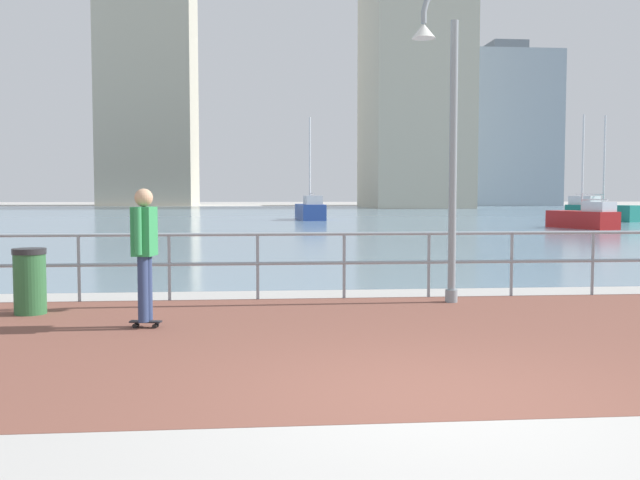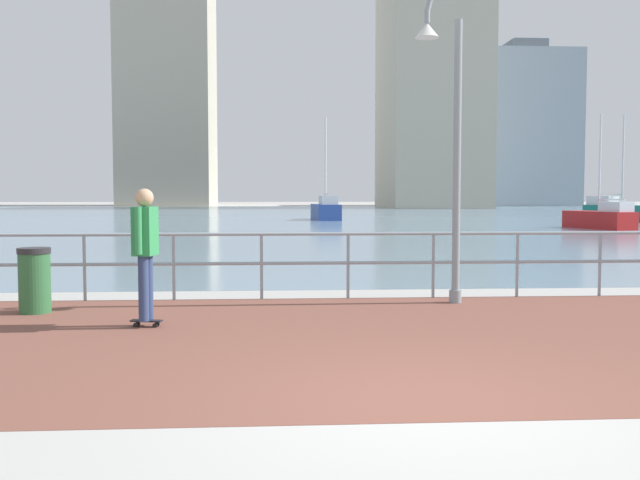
{
  "view_description": "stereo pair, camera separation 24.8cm",
  "coord_description": "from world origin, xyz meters",
  "px_view_note": "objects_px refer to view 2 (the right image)",
  "views": [
    {
      "loc": [
        -1.43,
        -5.69,
        1.69
      ],
      "look_at": [
        -0.6,
        3.47,
        1.1
      ],
      "focal_mm": 40.18,
      "sensor_mm": 36.0,
      "label": 1
    },
    {
      "loc": [
        -1.19,
        -5.71,
        1.69
      ],
      "look_at": [
        -0.6,
        3.47,
        1.1
      ],
      "focal_mm": 40.18,
      "sensor_mm": 36.0,
      "label": 2
    }
  ],
  "objects_px": {
    "lamppost": "(448,126)",
    "skateboarder": "(145,244)",
    "sailboat_navy": "(601,218)",
    "sailboat_red": "(619,211)",
    "sailboat_blue": "(326,210)",
    "trash_bin": "(35,280)"
  },
  "relations": [
    {
      "from": "lamppost",
      "to": "skateboarder",
      "type": "height_order",
      "value": "lamppost"
    },
    {
      "from": "sailboat_navy",
      "to": "skateboarder",
      "type": "bearing_deg",
      "value": -125.24
    },
    {
      "from": "lamppost",
      "to": "sailboat_red",
      "type": "xyz_separation_m",
      "value": [
        18.83,
        32.51,
        -2.1
      ]
    },
    {
      "from": "lamppost",
      "to": "sailboat_navy",
      "type": "bearing_deg",
      "value": 60.17
    },
    {
      "from": "lamppost",
      "to": "sailboat_blue",
      "type": "bearing_deg",
      "value": 88.85
    },
    {
      "from": "lamppost",
      "to": "trash_bin",
      "type": "bearing_deg",
      "value": -175.33
    },
    {
      "from": "sailboat_navy",
      "to": "sailboat_blue",
      "type": "bearing_deg",
      "value": 133.96
    },
    {
      "from": "skateboarder",
      "to": "sailboat_blue",
      "type": "bearing_deg",
      "value": 82.46
    },
    {
      "from": "lamppost",
      "to": "sailboat_navy",
      "type": "relative_size",
      "value": 0.88
    },
    {
      "from": "skateboarder",
      "to": "sailboat_red",
      "type": "xyz_separation_m",
      "value": [
        23.11,
        34.22,
        -0.43
      ]
    },
    {
      "from": "lamppost",
      "to": "sailboat_red",
      "type": "bearing_deg",
      "value": 59.92
    },
    {
      "from": "sailboat_blue",
      "to": "sailboat_navy",
      "type": "xyz_separation_m",
      "value": [
        12.52,
        -12.98,
        -0.11
      ]
    },
    {
      "from": "skateboarder",
      "to": "sailboat_red",
      "type": "height_order",
      "value": "sailboat_red"
    },
    {
      "from": "skateboarder",
      "to": "sailboat_navy",
      "type": "xyz_separation_m",
      "value": [
        17.52,
        24.79,
        -0.53
      ]
    },
    {
      "from": "sailboat_red",
      "to": "trash_bin",
      "type": "bearing_deg",
      "value": -127.01
    },
    {
      "from": "trash_bin",
      "to": "sailboat_blue",
      "type": "relative_size",
      "value": 0.14
    },
    {
      "from": "lamppost",
      "to": "sailboat_blue",
      "type": "height_order",
      "value": "sailboat_blue"
    },
    {
      "from": "lamppost",
      "to": "sailboat_red",
      "type": "relative_size",
      "value": 0.75
    },
    {
      "from": "skateboarder",
      "to": "lamppost",
      "type": "bearing_deg",
      "value": 21.72
    },
    {
      "from": "sailboat_navy",
      "to": "sailboat_red",
      "type": "xyz_separation_m",
      "value": [
        5.59,
        9.42,
        0.1
      ]
    },
    {
      "from": "skateboarder",
      "to": "sailboat_navy",
      "type": "bearing_deg",
      "value": 54.76
    },
    {
      "from": "sailboat_blue",
      "to": "sailboat_navy",
      "type": "height_order",
      "value": "sailboat_blue"
    }
  ]
}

